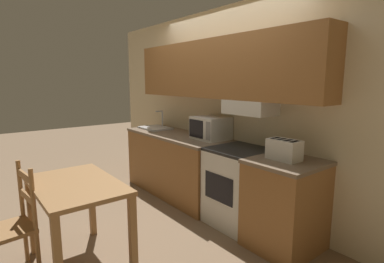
{
  "coord_description": "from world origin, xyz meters",
  "views": [
    {
      "loc": [
        2.81,
        -2.73,
        1.63
      ],
      "look_at": [
        0.05,
        -0.57,
        1.03
      ],
      "focal_mm": 28.0,
      "sensor_mm": 36.0,
      "label": 1
    }
  ],
  "objects_px": {
    "stove_range": "(239,186)",
    "microwave": "(211,128)",
    "sink_basin": "(155,127)",
    "dining_table": "(76,197)",
    "toaster": "(284,150)",
    "chair_left_of_table": "(12,227)"
  },
  "relations": [
    {
      "from": "stove_range",
      "to": "microwave",
      "type": "bearing_deg",
      "value": 169.68
    },
    {
      "from": "sink_basin",
      "to": "dining_table",
      "type": "height_order",
      "value": "sink_basin"
    },
    {
      "from": "stove_range",
      "to": "sink_basin",
      "type": "xyz_separation_m",
      "value": [
        -1.79,
        -0.01,
        0.46
      ]
    },
    {
      "from": "toaster",
      "to": "dining_table",
      "type": "relative_size",
      "value": 0.31
    },
    {
      "from": "microwave",
      "to": "sink_basin",
      "type": "height_order",
      "value": "microwave"
    },
    {
      "from": "microwave",
      "to": "toaster",
      "type": "bearing_deg",
      "value": -6.34
    },
    {
      "from": "microwave",
      "to": "chair_left_of_table",
      "type": "height_order",
      "value": "microwave"
    },
    {
      "from": "microwave",
      "to": "toaster",
      "type": "height_order",
      "value": "microwave"
    },
    {
      "from": "toaster",
      "to": "dining_table",
      "type": "height_order",
      "value": "toaster"
    },
    {
      "from": "dining_table",
      "to": "chair_left_of_table",
      "type": "bearing_deg",
      "value": -109.98
    },
    {
      "from": "stove_range",
      "to": "dining_table",
      "type": "xyz_separation_m",
      "value": [
        -0.3,
        -1.7,
        0.2
      ]
    },
    {
      "from": "toaster",
      "to": "stove_range",
      "type": "bearing_deg",
      "value": 177.88
    },
    {
      "from": "toaster",
      "to": "sink_basin",
      "type": "xyz_separation_m",
      "value": [
        -2.38,
        0.01,
        -0.08
      ]
    },
    {
      "from": "dining_table",
      "to": "chair_left_of_table",
      "type": "height_order",
      "value": "chair_left_of_table"
    },
    {
      "from": "microwave",
      "to": "dining_table",
      "type": "height_order",
      "value": "microwave"
    },
    {
      "from": "microwave",
      "to": "dining_table",
      "type": "bearing_deg",
      "value": -80.26
    },
    {
      "from": "sink_basin",
      "to": "toaster",
      "type": "bearing_deg",
      "value": -0.22
    },
    {
      "from": "stove_range",
      "to": "sink_basin",
      "type": "height_order",
      "value": "sink_basin"
    },
    {
      "from": "stove_range",
      "to": "dining_table",
      "type": "distance_m",
      "value": 1.74
    },
    {
      "from": "stove_range",
      "to": "dining_table",
      "type": "height_order",
      "value": "stove_range"
    },
    {
      "from": "sink_basin",
      "to": "chair_left_of_table",
      "type": "distance_m",
      "value": 2.57
    },
    {
      "from": "chair_left_of_table",
      "to": "toaster",
      "type": "bearing_deg",
      "value": 57.45
    }
  ]
}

